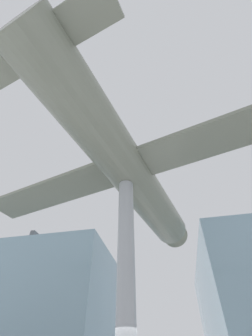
% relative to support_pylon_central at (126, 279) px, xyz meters
% --- Properties ---
extents(glass_pavilion_left, '(10.62, 15.55, 9.96)m').
position_rel_support_pylon_central_xyz_m(glass_pavilion_left, '(-9.01, 14.54, 0.91)').
color(glass_pavilion_left, '#7593A3').
rests_on(glass_pavilion_left, ground_plane).
extents(support_pylon_central, '(0.59, 0.59, 7.56)m').
position_rel_support_pylon_central_xyz_m(support_pylon_central, '(0.00, 0.00, 0.00)').
color(support_pylon_central, '#999EA3').
rests_on(support_pylon_central, ground_plane).
extents(suspended_airplane, '(16.08, 14.48, 2.99)m').
position_rel_support_pylon_central_xyz_m(suspended_airplane, '(0.06, 0.21, 4.76)').
color(suspended_airplane, slate).
rests_on(suspended_airplane, support_pylon_central).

